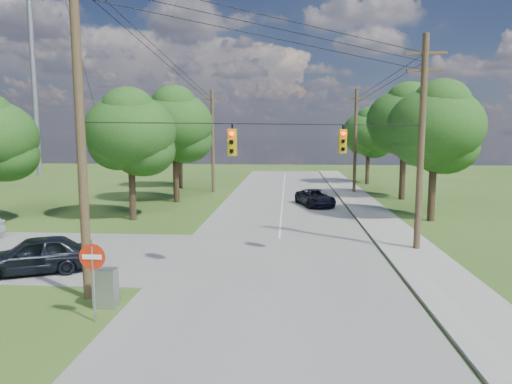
# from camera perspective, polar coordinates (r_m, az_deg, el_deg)

# --- Properties ---
(ground) EXTENTS (140.00, 140.00, 0.00)m
(ground) POSITION_cam_1_polar(r_m,az_deg,el_deg) (16.06, -5.20, -13.96)
(ground) COLOR #34541C
(ground) RESTS_ON ground
(main_road) EXTENTS (10.00, 100.00, 0.03)m
(main_road) POSITION_cam_1_polar(r_m,az_deg,el_deg) (20.60, 2.64, -9.03)
(main_road) COLOR gray
(main_road) RESTS_ON ground
(sidewalk_east) EXTENTS (2.60, 100.00, 0.12)m
(sidewalk_east) POSITION_cam_1_polar(r_m,az_deg,el_deg) (21.51, 21.00, -8.69)
(sidewalk_east) COLOR #A7A39C
(sidewalk_east) RESTS_ON ground
(pole_sw) EXTENTS (2.00, 0.32, 12.00)m
(pole_sw) POSITION_cam_1_polar(r_m,az_deg,el_deg) (16.73, -21.15, 8.24)
(pole_sw) COLOR brown
(pole_sw) RESTS_ON ground
(pole_ne) EXTENTS (2.00, 0.32, 10.50)m
(pole_ne) POSITION_cam_1_polar(r_m,az_deg,el_deg) (23.65, 19.97, 6.05)
(pole_ne) COLOR brown
(pole_ne) RESTS_ON ground
(pole_north_e) EXTENTS (2.00, 0.32, 10.00)m
(pole_north_e) POSITION_cam_1_polar(r_m,az_deg,el_deg) (45.22, 12.32, 6.33)
(pole_north_e) COLOR brown
(pole_north_e) RESTS_ON ground
(pole_north_w) EXTENTS (2.00, 0.32, 10.00)m
(pole_north_w) POSITION_cam_1_polar(r_m,az_deg,el_deg) (45.38, -5.44, 6.47)
(pole_north_w) COLOR brown
(pole_north_w) RESTS_ON ground
(power_lines) EXTENTS (13.93, 29.62, 4.93)m
(power_lines) POSITION_cam_1_polar(r_m,az_deg,el_deg) (26.53, 2.01, 14.57)
(power_lines) COLOR black
(power_lines) RESTS_ON ground
(traffic_signals) EXTENTS (4.91, 3.27, 1.05)m
(traffic_signals) POSITION_cam_1_polar(r_m,az_deg,el_deg) (19.19, 4.36, 6.35)
(traffic_signals) COLOR #C8A30B
(traffic_signals) RESTS_ON ground
(radio_mast) EXTENTS (0.70, 0.70, 45.00)m
(radio_mast) POSITION_cam_1_polar(r_m,az_deg,el_deg) (71.81, -26.47, 20.06)
(radio_mast) COLOR gray
(radio_mast) RESTS_ON ground
(tree_w_near) EXTENTS (6.00, 6.00, 8.40)m
(tree_w_near) POSITION_cam_1_polar(r_m,az_deg,el_deg) (31.54, -15.44, 7.29)
(tree_w_near) COLOR #402C20
(tree_w_near) RESTS_ON ground
(tree_w_mid) EXTENTS (6.40, 6.40, 9.22)m
(tree_w_mid) POSITION_cam_1_polar(r_m,az_deg,el_deg) (38.93, -10.11, 8.37)
(tree_w_mid) COLOR #402C20
(tree_w_mid) RESTS_ON ground
(tree_w_far) EXTENTS (6.00, 6.00, 8.73)m
(tree_w_far) POSITION_cam_1_polar(r_m,az_deg,el_deg) (49.12, -9.52, 7.77)
(tree_w_far) COLOR #402C20
(tree_w_far) RESTS_ON ground
(tree_e_near) EXTENTS (6.20, 6.20, 8.81)m
(tree_e_near) POSITION_cam_1_polar(r_m,az_deg,el_deg) (32.20, 21.49, 7.62)
(tree_e_near) COLOR #402C20
(tree_e_near) RESTS_ON ground
(tree_e_mid) EXTENTS (6.60, 6.60, 9.64)m
(tree_e_mid) POSITION_cam_1_polar(r_m,az_deg,el_deg) (41.99, 18.10, 8.49)
(tree_e_mid) COLOR #402C20
(tree_e_mid) RESTS_ON ground
(tree_e_far) EXTENTS (5.80, 5.80, 8.32)m
(tree_e_far) POSITION_cam_1_polar(r_m,az_deg,el_deg) (53.53, 13.90, 7.27)
(tree_e_far) COLOR #402C20
(tree_e_far) RESTS_ON ground
(car_cross_dark) EXTENTS (4.93, 3.54, 1.56)m
(car_cross_dark) POSITION_cam_1_polar(r_m,az_deg,el_deg) (21.25, -25.91, -7.04)
(car_cross_dark) COLOR black
(car_cross_dark) RESTS_ON cross_road
(car_main_north) EXTENTS (3.42, 5.10, 1.30)m
(car_main_north) POSITION_cam_1_polar(r_m,az_deg,el_deg) (36.84, 7.41, -0.72)
(car_main_north) COLOR black
(car_main_north) RESTS_ON main_road
(control_cabinet) EXTENTS (0.75, 0.55, 1.33)m
(control_cabinet) POSITION_cam_1_polar(r_m,az_deg,el_deg) (16.45, -18.27, -11.33)
(control_cabinet) COLOR gray
(control_cabinet) RESTS_ON ground
(do_not_enter_sign) EXTENTS (0.83, 0.08, 2.49)m
(do_not_enter_sign) POSITION_cam_1_polar(r_m,az_deg,el_deg) (15.02, -19.75, -8.62)
(do_not_enter_sign) COLOR gray
(do_not_enter_sign) RESTS_ON ground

